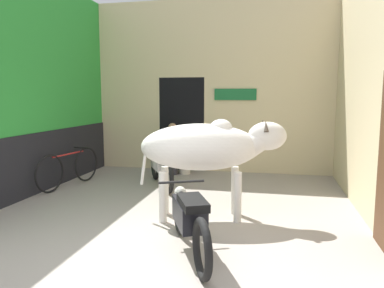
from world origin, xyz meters
name	(u,v)px	position (x,y,z in m)	size (l,w,h in m)	color
ground_plane	(130,266)	(0.00, 0.00, 0.00)	(30.00, 30.00, 0.00)	#9E9389
wall_left_shopfront	(33,88)	(-2.86, 2.56, 1.93)	(0.25, 5.15, 4.00)	green
wall_back_with_doorway	(204,98)	(-0.22, 5.38, 1.73)	(5.55, 0.93, 4.00)	beige
wall_right_with_door	(372,84)	(2.86, 2.53, 1.97)	(0.22, 5.15, 4.00)	beige
cow	(208,147)	(0.53, 1.73, 1.06)	(2.16, 1.04, 1.46)	silver
motorcycle_near	(189,218)	(0.55, 0.45, 0.42)	(0.90, 1.74, 0.74)	black
motorcycle_far	(161,165)	(-0.71, 3.45, 0.42)	(0.98, 1.65, 0.75)	black
bicycle	(69,168)	(-2.47, 3.03, 0.37)	(0.47, 1.75, 0.73)	black
shopkeeper_seated	(172,147)	(-0.82, 4.67, 0.61)	(0.40, 0.33, 1.16)	#3D3842
plastic_stool	(185,164)	(-0.52, 4.67, 0.24)	(0.36, 0.36, 0.44)	beige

